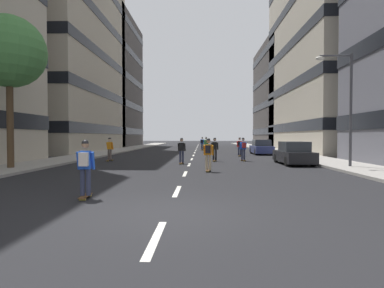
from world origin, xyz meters
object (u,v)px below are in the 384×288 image
(skater_0, at_px, (182,149))
(skater_1, at_px, (85,165))
(skater_2, at_px, (240,145))
(skater_3, at_px, (215,148))
(parked_car_mid, at_px, (294,154))
(skater_8, at_px, (243,148))
(skater_5, at_px, (206,143))
(street_tree_near, at_px, (9,52))
(skater_4, at_px, (110,148))
(skater_6, at_px, (208,153))
(parked_car_near, at_px, (261,148))
(skater_7, at_px, (202,143))
(streetlamp_right, at_px, (344,97))

(skater_0, height_order, skater_1, same)
(skater_2, distance_m, skater_3, 6.49)
(parked_car_mid, bearing_deg, skater_8, 138.40)
(skater_5, bearing_deg, street_tree_near, -117.68)
(skater_4, bearing_deg, skater_2, 29.41)
(skater_3, height_order, skater_6, same)
(parked_car_near, bearing_deg, skater_7, 123.55)
(parked_car_near, relative_size, street_tree_near, 0.52)
(skater_2, bearing_deg, skater_7, 105.71)
(parked_car_near, relative_size, skater_5, 2.47)
(skater_2, relative_size, skater_3, 1.00)
(street_tree_near, relative_size, skater_1, 4.72)
(skater_5, bearing_deg, skater_2, -71.26)
(skater_1, bearing_deg, skater_5, 82.18)
(skater_6, bearing_deg, street_tree_near, 177.31)
(skater_1, height_order, skater_6, same)
(streetlamp_right, height_order, skater_2, streetlamp_right)
(parked_car_mid, distance_m, street_tree_near, 18.18)
(streetlamp_right, distance_m, skater_6, 8.74)
(parked_car_near, height_order, skater_1, skater_1)
(skater_0, relative_size, skater_2, 1.00)
(skater_2, bearing_deg, skater_6, -103.81)
(parked_car_near, bearing_deg, street_tree_near, -137.19)
(parked_car_near, bearing_deg, skater_6, -109.78)
(skater_0, distance_m, skater_7, 20.61)
(skater_0, relative_size, skater_7, 1.00)
(skater_8, bearing_deg, parked_car_mid, -41.60)
(skater_6, xyz_separation_m, skater_8, (2.77, 7.19, 0.00))
(skater_7, bearing_deg, skater_4, -110.89)
(skater_1, height_order, skater_7, same)
(parked_car_near, bearing_deg, skater_1, -112.38)
(street_tree_near, height_order, skater_1, street_tree_near)
(parked_car_near, bearing_deg, parked_car_mid, -90.00)
(parked_car_near, xyz_separation_m, skater_7, (-6.10, 9.19, 0.32))
(skater_1, xyz_separation_m, skater_5, (3.99, 29.03, 0.00))
(skater_4, height_order, skater_8, same)
(skater_8, bearing_deg, skater_6, -111.05)
(parked_car_mid, bearing_deg, skater_0, 179.03)
(street_tree_near, relative_size, streetlamp_right, 1.29)
(skater_3, bearing_deg, skater_8, 8.70)
(streetlamp_right, xyz_separation_m, skater_4, (-15.24, 4.98, -3.15))
(skater_1, height_order, skater_3, same)
(skater_0, relative_size, skater_8, 1.00)
(skater_5, bearing_deg, skater_3, -88.19)
(parked_car_near, distance_m, skater_1, 25.25)
(skater_6, bearing_deg, skater_3, 84.93)
(skater_0, height_order, skater_2, same)
(streetlamp_right, distance_m, skater_8, 7.99)
(parked_car_mid, height_order, skater_7, skater_7)
(streetlamp_right, height_order, skater_7, streetlamp_right)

